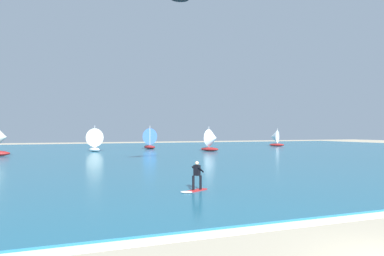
# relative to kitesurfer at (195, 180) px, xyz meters

# --- Properties ---
(ocean) EXTENTS (160.00, 90.00, 0.10)m
(ocean) POSITION_rel_kitesurfer_xyz_m (0.88, 37.45, -0.65)
(ocean) COLOR #236B89
(ocean) RESTS_ON ground
(shoreline_foam) EXTENTS (83.62, 1.29, 0.01)m
(shoreline_foam) POSITION_rel_kitesurfer_xyz_m (0.09, -7.71, -0.70)
(shoreline_foam) COLOR white
(shoreline_foam) RESTS_ON ground
(kitesurfer) EXTENTS (1.97, 1.47, 1.67)m
(kitesurfer) POSITION_rel_kitesurfer_xyz_m (0.00, 0.00, 0.00)
(kitesurfer) COLOR red
(kitesurfer) RESTS_ON ocean
(sailboat_mid_left) EXTENTS (3.36, 3.70, 4.12)m
(sailboat_mid_left) POSITION_rel_kitesurfer_xyz_m (18.14, 36.64, 1.28)
(sailboat_mid_left) COLOR maroon
(sailboat_mid_left) RESTS_ON ocean
(sailboat_mid_right) EXTENTS (3.33, 3.81, 4.29)m
(sailboat_mid_right) POSITION_rel_kitesurfer_xyz_m (-0.37, 43.45, 1.36)
(sailboat_mid_right) COLOR white
(sailboat_mid_right) RESTS_ON ocean
(sailboat_center_horizon) EXTENTS (3.40, 3.56, 3.97)m
(sailboat_center_horizon) POSITION_rel_kitesurfer_xyz_m (39.68, 49.96, 1.21)
(sailboat_center_horizon) COLOR maroon
(sailboat_center_horizon) RESTS_ON ocean
(sailboat_leading) EXTENTS (3.38, 3.87, 4.37)m
(sailboat_leading) POSITION_rel_kitesurfer_xyz_m (10.49, 49.03, 1.40)
(sailboat_leading) COLOR maroon
(sailboat_leading) RESTS_ON ocean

